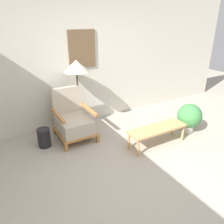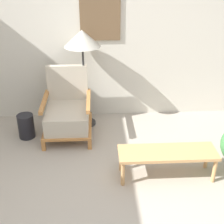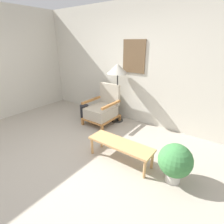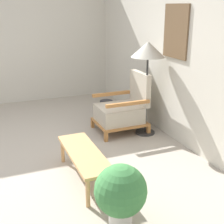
{
  "view_description": "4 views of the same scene",
  "coord_description": "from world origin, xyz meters",
  "px_view_note": "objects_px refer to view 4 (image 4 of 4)",
  "views": [
    {
      "loc": [
        -1.67,
        -1.88,
        2.1
      ],
      "look_at": [
        0.13,
        1.24,
        0.55
      ],
      "focal_mm": 35.0,
      "sensor_mm": 36.0,
      "label": 1
    },
    {
      "loc": [
        -0.05,
        -2.16,
        2.33
      ],
      "look_at": [
        0.13,
        1.24,
        0.55
      ],
      "focal_mm": 50.0,
      "sensor_mm": 36.0,
      "label": 2
    },
    {
      "loc": [
        2.05,
        -1.37,
        1.87
      ],
      "look_at": [
        0.13,
        1.24,
        0.55
      ],
      "focal_mm": 28.0,
      "sensor_mm": 36.0,
      "label": 3
    },
    {
      "loc": [
        3.74,
        -0.24,
        1.88
      ],
      "look_at": [
        0.13,
        1.24,
        0.55
      ],
      "focal_mm": 50.0,
      "sensor_mm": 36.0,
      "label": 4
    }
  ],
  "objects_px": {
    "potted_plant": "(121,192)",
    "coffee_table": "(84,156)",
    "armchair": "(122,110)",
    "vase": "(106,110)",
    "floor_lamp": "(148,54)"
  },
  "relations": [
    {
      "from": "armchair",
      "to": "vase",
      "type": "height_order",
      "value": "armchair"
    },
    {
      "from": "armchair",
      "to": "potted_plant",
      "type": "height_order",
      "value": "armchair"
    },
    {
      "from": "armchair",
      "to": "potted_plant",
      "type": "relative_size",
      "value": 1.57
    },
    {
      "from": "armchair",
      "to": "coffee_table",
      "type": "distance_m",
      "value": 1.54
    },
    {
      "from": "armchair",
      "to": "floor_lamp",
      "type": "xyz_separation_m",
      "value": [
        0.23,
        0.28,
        0.89
      ]
    },
    {
      "from": "armchair",
      "to": "floor_lamp",
      "type": "bearing_deg",
      "value": 50.74
    },
    {
      "from": "vase",
      "to": "potted_plant",
      "type": "bearing_deg",
      "value": -18.74
    },
    {
      "from": "potted_plant",
      "to": "armchair",
      "type": "bearing_deg",
      "value": 155.44
    },
    {
      "from": "armchair",
      "to": "floor_lamp",
      "type": "relative_size",
      "value": 0.65
    },
    {
      "from": "potted_plant",
      "to": "floor_lamp",
      "type": "bearing_deg",
      "value": 146.06
    },
    {
      "from": "armchair",
      "to": "vase",
      "type": "xyz_separation_m",
      "value": [
        -0.58,
        -0.05,
        -0.18
      ]
    },
    {
      "from": "coffee_table",
      "to": "potted_plant",
      "type": "xyz_separation_m",
      "value": [
        0.86,
        0.06,
        0.04
      ]
    },
    {
      "from": "vase",
      "to": "potted_plant",
      "type": "xyz_separation_m",
      "value": [
        2.62,
        -0.89,
        0.16
      ]
    },
    {
      "from": "potted_plant",
      "to": "coffee_table",
      "type": "bearing_deg",
      "value": -176.08
    },
    {
      "from": "coffee_table",
      "to": "vase",
      "type": "relative_size",
      "value": 3.25
    }
  ]
}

